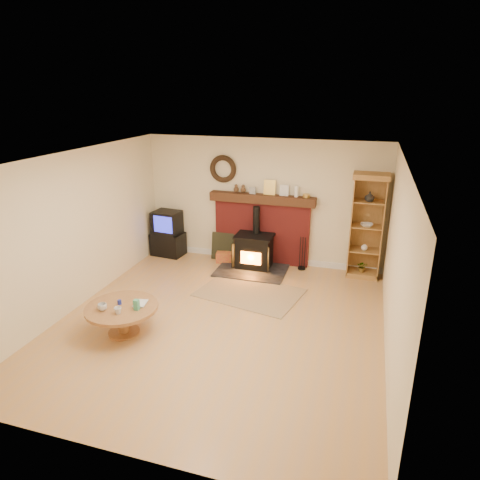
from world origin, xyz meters
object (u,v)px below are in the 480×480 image
(coffee_table, at_px, (122,311))
(curio_cabinet, at_px, (367,226))
(tv_unit, at_px, (168,234))
(wood_stove, at_px, (254,252))

(coffee_table, bearing_deg, curio_cabinet, 43.99)
(tv_unit, xyz_separation_m, coffee_table, (0.79, -3.19, -0.11))
(curio_cabinet, bearing_deg, wood_stove, -172.51)
(tv_unit, distance_m, coffee_table, 3.29)
(tv_unit, bearing_deg, curio_cabinet, 1.20)
(curio_cabinet, bearing_deg, tv_unit, -178.80)
(wood_stove, relative_size, coffee_table, 1.30)
(tv_unit, height_order, coffee_table, tv_unit)
(wood_stove, xyz_separation_m, tv_unit, (-2.03, 0.20, 0.13))
(wood_stove, bearing_deg, curio_cabinet, 7.49)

